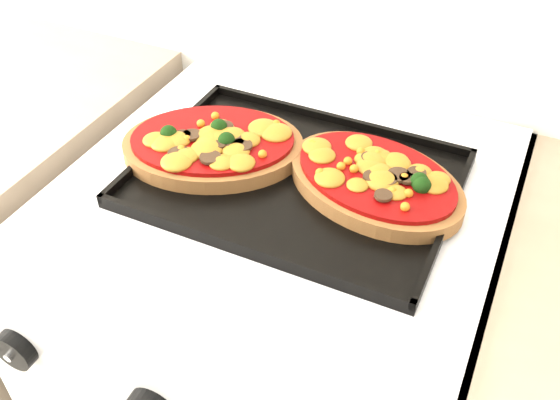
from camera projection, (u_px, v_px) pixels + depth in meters
The scene contains 6 objects.
stove at pixel (280, 380), 1.14m from camera, with size 0.60×0.60×0.91m, color silver.
control_panel at pixel (158, 395), 0.67m from camera, with size 0.60×0.02×0.09m, color silver.
knob_left at pixel (15, 350), 0.71m from camera, with size 0.05×0.05×0.02m, color black.
baking_tray at pixel (296, 177), 0.85m from camera, with size 0.42×0.31×0.02m, color black.
pizza_left at pixel (213, 143), 0.88m from camera, with size 0.26×0.19×0.04m, color #956033, non-canonical shape.
pizza_right at pixel (375, 179), 0.82m from camera, with size 0.25×0.17×0.04m, color #956033, non-canonical shape.
Camera 1 is at (0.32, 1.11, 1.45)m, focal length 40.00 mm.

